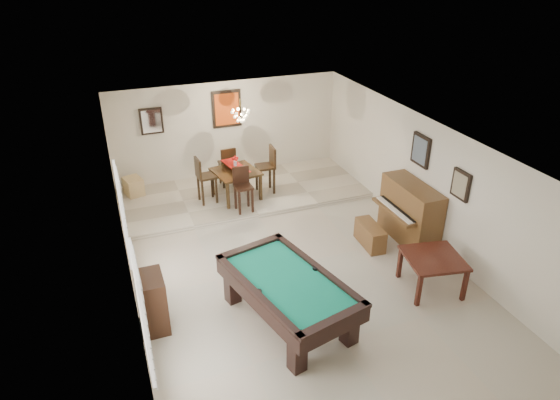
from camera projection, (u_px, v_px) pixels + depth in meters
ground_plane at (291, 265)px, 9.87m from camera, size 6.00×9.00×0.02m
wall_back at (227, 131)px, 13.01m from camera, size 6.00×0.04×2.60m
wall_front at (442, 385)px, 5.52m from camera, size 6.00×0.04×2.60m
wall_left at (125, 236)px, 8.33m from camera, size 0.04×9.00×2.60m
wall_right at (427, 182)px, 10.20m from camera, size 0.04×9.00×2.60m
ceiling at (292, 141)px, 8.67m from camera, size 6.00×9.00×0.04m
dining_step at (243, 193)px, 12.54m from camera, size 6.00×2.50×0.12m
window_left_front at (142, 312)px, 6.46m from camera, size 0.06×1.00×1.70m
window_left_rear at (123, 215)px, 8.79m from camera, size 0.06×1.00×1.70m
pool_table at (288, 301)px, 8.23m from camera, size 1.86×2.69×0.82m
square_table at (431, 273)px, 9.04m from camera, size 1.15×1.15×0.68m
upright_piano at (404, 214)px, 10.39m from camera, size 0.86×1.54×1.28m
piano_bench at (370, 235)px, 10.40m from camera, size 0.38×0.88×0.48m
apothecary_chest at (152, 302)px, 8.06m from camera, size 0.44×0.65×0.98m
dining_table at (236, 182)px, 12.04m from camera, size 1.16×1.16×0.82m
flower_vase at (235, 161)px, 11.79m from camera, size 0.17×0.17×0.26m
dining_chair_south at (244, 190)px, 11.38m from camera, size 0.39×0.39×1.04m
dining_chair_north at (227, 166)px, 12.62m from camera, size 0.40×0.40×1.04m
dining_chair_west at (207, 180)px, 11.77m from camera, size 0.45×0.45×1.13m
dining_chair_east at (265, 170)px, 12.23m from camera, size 0.45×0.45×1.17m
corner_bench at (134, 186)px, 12.26m from camera, size 0.50×0.57×0.43m
chandelier at (240, 111)px, 11.51m from camera, size 0.44×0.44×0.60m
back_painting at (227, 109)px, 12.70m from camera, size 0.75×0.06×0.95m
back_mirror at (151, 121)px, 12.15m from camera, size 0.55×0.06×0.65m
right_picture_upper at (421, 150)px, 10.17m from camera, size 0.06×0.55×0.65m
right_picture_lower at (461, 185)px, 9.18m from camera, size 0.06×0.45×0.55m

